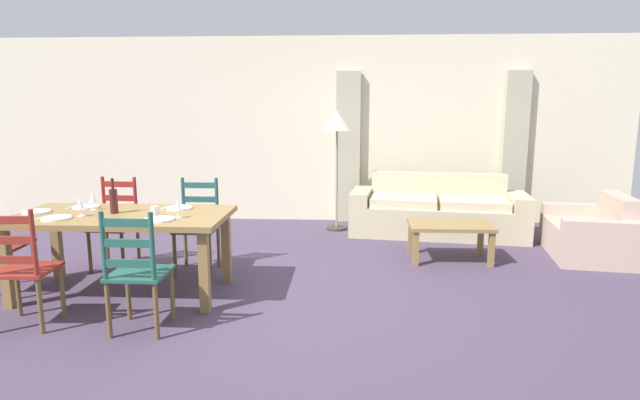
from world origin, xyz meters
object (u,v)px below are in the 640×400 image
at_px(wine_glass_far_left, 93,198).
at_px(wine_glass_near_left, 80,204).
at_px(dining_chair_far_right, 198,225).
at_px(wine_glass_near_right, 177,205).
at_px(couch, 437,213).
at_px(coffee_cup_primary, 155,211).
at_px(dining_chair_far_left, 116,223).
at_px(coffee_table, 450,229).
at_px(wine_bottle, 114,200).
at_px(dining_table, 122,223).
at_px(dining_chair_near_right, 137,272).
at_px(standing_lamp, 337,128).
at_px(dining_chair_near_left, 21,268).
at_px(armchair_upholstered, 594,235).

bearing_deg(wine_glass_far_left, wine_glass_near_left, -83.60).
bearing_deg(dining_chair_far_right, wine_glass_near_right, -83.22).
bearing_deg(couch, coffee_cup_primary, -138.64).
relative_size(dining_chair_far_left, wine_glass_near_right, 5.96).
height_order(dining_chair_far_right, coffee_table, dining_chair_far_right).
bearing_deg(wine_bottle, couch, 36.32).
bearing_deg(dining_table, coffee_cup_primary, -14.77).
bearing_deg(coffee_table, dining_chair_far_left, -172.78).
bearing_deg(wine_glass_near_left, dining_chair_near_right, -41.23).
xyz_separation_m(wine_glass_near_left, wine_glass_far_left, (-0.03, 0.29, 0.00)).
relative_size(wine_glass_far_left, coffee_cup_primary, 1.79).
bearing_deg(wine_glass_far_left, dining_chair_far_right, 36.85).
height_order(dining_table, dining_chair_far_right, dining_chair_far_right).
bearing_deg(standing_lamp, dining_chair_near_right, -112.42).
relative_size(dining_chair_far_right, coffee_cup_primary, 10.67).
bearing_deg(coffee_table, dining_table, -158.79).
bearing_deg(wine_glass_far_left, dining_table, -25.24).
bearing_deg(dining_chair_far_left, dining_chair_near_left, -91.16).
bearing_deg(standing_lamp, dining_chair_far_right, -126.77).
height_order(armchair_upholstered, standing_lamp, standing_lamp).
relative_size(dining_chair_near_left, coffee_table, 1.07).
distance_m(wine_bottle, wine_glass_near_left, 0.28).
xyz_separation_m(dining_table, coffee_cup_primary, (0.35, -0.09, 0.13)).
xyz_separation_m(dining_chair_far_left, wine_glass_near_right, (1.00, -0.92, 0.38)).
bearing_deg(dining_chair_near_left, coffee_cup_primary, 39.73).
distance_m(wine_glass_near_left, coffee_cup_primary, 0.65).
relative_size(coffee_table, armchair_upholstered, 0.71).
bearing_deg(coffee_cup_primary, dining_table, 165.23).
distance_m(dining_table, standing_lamp, 3.31).
height_order(dining_table, dining_chair_near_left, dining_chair_near_left).
bearing_deg(dining_table, dining_chair_far_right, 58.18).
distance_m(dining_chair_near_right, standing_lamp, 3.82).
bearing_deg(dining_chair_near_left, coffee_table, 28.79).
distance_m(dining_chair_near_right, wine_glass_near_left, 1.07).
bearing_deg(dining_table, dining_chair_near_left, -120.93).
xyz_separation_m(wine_bottle, wine_glass_near_left, (-0.23, -0.15, -0.01)).
distance_m(coffee_cup_primary, standing_lamp, 3.18).
xyz_separation_m(coffee_cup_primary, couch, (2.88, 2.53, -0.50)).
bearing_deg(standing_lamp, coffee_table, -47.26).
bearing_deg(dining_chair_far_left, wine_glass_near_left, -81.91).
bearing_deg(wine_bottle, dining_table, -16.86).
relative_size(dining_chair_near_right, wine_bottle, 3.04).
xyz_separation_m(coffee_cup_primary, armchair_upholstered, (4.49, 1.56, -0.55)).
xyz_separation_m(dining_chair_near_left, dining_chair_far_right, (0.92, 1.51, 0.00)).
height_order(coffee_cup_primary, coffee_table, coffee_cup_primary).
distance_m(dining_chair_near_left, coffee_cup_primary, 1.09).
distance_m(dining_chair_near_right, dining_chair_far_left, 1.80).
distance_m(dining_chair_near_right, armchair_upholstered, 4.93).
bearing_deg(coffee_cup_primary, dining_chair_near_right, -81.23).
relative_size(couch, standing_lamp, 1.44).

